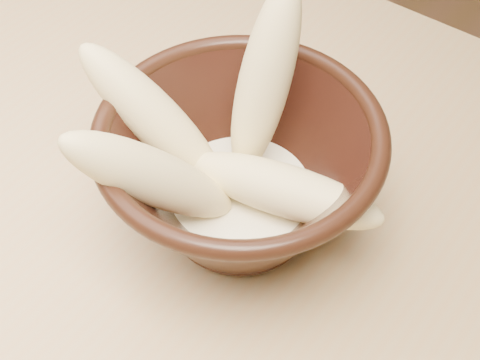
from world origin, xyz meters
name	(u,v)px	position (x,y,z in m)	size (l,w,h in m)	color
bowl	(240,172)	(-0.09, 0.06, 0.82)	(0.21, 0.21, 0.11)	black
milk_puddle	(240,195)	(-0.09, 0.06, 0.79)	(0.12, 0.12, 0.02)	#FEF3CC
banana_upright	(265,81)	(-0.10, 0.11, 0.86)	(0.04, 0.04, 0.15)	#F3E390
banana_left	(154,118)	(-0.16, 0.05, 0.84)	(0.04, 0.04, 0.14)	#F3E390
banana_across	(282,190)	(-0.05, 0.06, 0.82)	(0.04, 0.04, 0.15)	#F3E390
banana_front	(153,177)	(-0.12, 0.00, 0.84)	(0.04, 0.04, 0.15)	#F3E390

